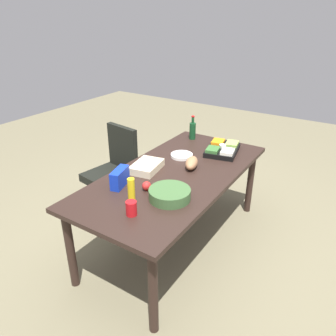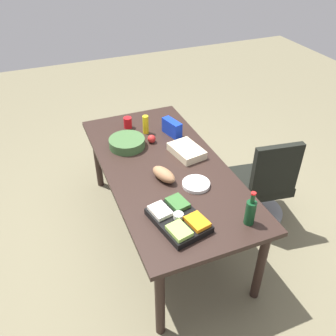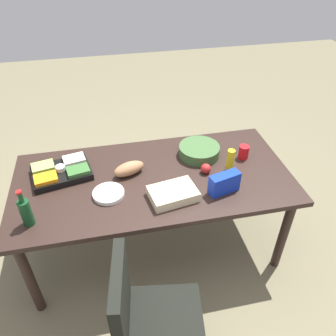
{
  "view_description": "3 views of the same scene",
  "coord_description": "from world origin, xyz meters",
  "px_view_note": "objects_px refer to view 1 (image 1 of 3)",
  "views": [
    {
      "loc": [
        2.26,
        1.38,
        2.1
      ],
      "look_at": [
        0.09,
        -0.02,
        0.85
      ],
      "focal_mm": 34.86,
      "sensor_mm": 36.0,
      "label": 1
    },
    {
      "loc": [
        -2.33,
        0.91,
        2.58
      ],
      "look_at": [
        -0.1,
        0.01,
        0.83
      ],
      "focal_mm": 38.72,
      "sensor_mm": 36.0,
      "label": 2
    },
    {
      "loc": [
        -0.29,
        -1.91,
        2.36
      ],
      "look_at": [
        0.11,
        0.01,
        0.84
      ],
      "focal_mm": 35.69,
      "sensor_mm": 36.0,
      "label": 3
    }
  ],
  "objects_px": {
    "office_chair": "(114,179)",
    "chip_bag_blue": "(120,178)",
    "sheet_cake": "(147,167)",
    "salad_bowl": "(170,194)",
    "red_solo_cup": "(131,208)",
    "wine_bottle": "(193,130)",
    "mustard_bottle": "(131,189)",
    "paper_plate_stack": "(182,155)",
    "conference_table": "(175,180)",
    "apple_red": "(147,186)",
    "veggie_tray": "(222,149)",
    "bread_loaf": "(192,163)"
  },
  "relations": [
    {
      "from": "office_chair",
      "to": "chip_bag_blue",
      "type": "distance_m",
      "value": 1.04
    },
    {
      "from": "sheet_cake",
      "to": "salad_bowl",
      "type": "relative_size",
      "value": 0.98
    },
    {
      "from": "chip_bag_blue",
      "to": "red_solo_cup",
      "type": "relative_size",
      "value": 2.0
    },
    {
      "from": "wine_bottle",
      "to": "mustard_bottle",
      "type": "bearing_deg",
      "value": 10.22
    },
    {
      "from": "mustard_bottle",
      "to": "paper_plate_stack",
      "type": "bearing_deg",
      "value": -174.03
    },
    {
      "from": "conference_table",
      "to": "sheet_cake",
      "type": "bearing_deg",
      "value": -69.06
    },
    {
      "from": "apple_red",
      "to": "salad_bowl",
      "type": "height_order",
      "value": "salad_bowl"
    },
    {
      "from": "apple_red",
      "to": "salad_bowl",
      "type": "bearing_deg",
      "value": 86.37
    },
    {
      "from": "office_chair",
      "to": "veggie_tray",
      "type": "xyz_separation_m",
      "value": [
        -0.49,
        1.09,
        0.45
      ]
    },
    {
      "from": "paper_plate_stack",
      "to": "sheet_cake",
      "type": "xyz_separation_m",
      "value": [
        0.44,
        -0.12,
        0.02
      ]
    },
    {
      "from": "veggie_tray",
      "to": "wine_bottle",
      "type": "distance_m",
      "value": 0.5
    },
    {
      "from": "sheet_cake",
      "to": "salad_bowl",
      "type": "distance_m",
      "value": 0.55
    },
    {
      "from": "red_solo_cup",
      "to": "apple_red",
      "type": "bearing_deg",
      "value": -160.68
    },
    {
      "from": "veggie_tray",
      "to": "red_solo_cup",
      "type": "bearing_deg",
      "value": -2.71
    },
    {
      "from": "bread_loaf",
      "to": "apple_red",
      "type": "xyz_separation_m",
      "value": [
        0.57,
        -0.1,
        -0.01
      ]
    },
    {
      "from": "paper_plate_stack",
      "to": "wine_bottle",
      "type": "distance_m",
      "value": 0.54
    },
    {
      "from": "conference_table",
      "to": "salad_bowl",
      "type": "xyz_separation_m",
      "value": [
        0.41,
        0.2,
        0.12
      ]
    },
    {
      "from": "sheet_cake",
      "to": "bread_loaf",
      "type": "bearing_deg",
      "value": 129.54
    },
    {
      "from": "office_chair",
      "to": "paper_plate_stack",
      "type": "height_order",
      "value": "office_chair"
    },
    {
      "from": "conference_table",
      "to": "apple_red",
      "type": "relative_size",
      "value": 27.17
    },
    {
      "from": "paper_plate_stack",
      "to": "red_solo_cup",
      "type": "relative_size",
      "value": 2.0
    },
    {
      "from": "apple_red",
      "to": "chip_bag_blue",
      "type": "relative_size",
      "value": 0.35
    },
    {
      "from": "bread_loaf",
      "to": "paper_plate_stack",
      "type": "distance_m",
      "value": 0.27
    },
    {
      "from": "bread_loaf",
      "to": "salad_bowl",
      "type": "xyz_separation_m",
      "value": [
        0.58,
        0.13,
        -0.01
      ]
    },
    {
      "from": "paper_plate_stack",
      "to": "salad_bowl",
      "type": "bearing_deg",
      "value": 24.14
    },
    {
      "from": "apple_red",
      "to": "paper_plate_stack",
      "type": "bearing_deg",
      "value": -171.92
    },
    {
      "from": "sheet_cake",
      "to": "salad_bowl",
      "type": "height_order",
      "value": "salad_bowl"
    },
    {
      "from": "veggie_tray",
      "to": "sheet_cake",
      "type": "xyz_separation_m",
      "value": [
        0.76,
        -0.41,
        -0.0
      ]
    },
    {
      "from": "salad_bowl",
      "to": "red_solo_cup",
      "type": "xyz_separation_m",
      "value": [
        0.34,
        -0.11,
        0.01
      ]
    },
    {
      "from": "wine_bottle",
      "to": "red_solo_cup",
      "type": "relative_size",
      "value": 2.48
    },
    {
      "from": "chip_bag_blue",
      "to": "red_solo_cup",
      "type": "height_order",
      "value": "chip_bag_blue"
    },
    {
      "from": "apple_red",
      "to": "salad_bowl",
      "type": "relative_size",
      "value": 0.23
    },
    {
      "from": "red_solo_cup",
      "to": "paper_plate_stack",
      "type": "bearing_deg",
      "value": -168.19
    },
    {
      "from": "bread_loaf",
      "to": "salad_bowl",
      "type": "relative_size",
      "value": 0.73
    },
    {
      "from": "bread_loaf",
      "to": "paper_plate_stack",
      "type": "relative_size",
      "value": 1.09
    },
    {
      "from": "bread_loaf",
      "to": "office_chair",
      "type": "bearing_deg",
      "value": -90.2
    },
    {
      "from": "mustard_bottle",
      "to": "red_solo_cup",
      "type": "distance_m",
      "value": 0.21
    },
    {
      "from": "sheet_cake",
      "to": "chip_bag_blue",
      "type": "relative_size",
      "value": 1.45
    },
    {
      "from": "salad_bowl",
      "to": "office_chair",
      "type": "bearing_deg",
      "value": -117.34
    },
    {
      "from": "veggie_tray",
      "to": "salad_bowl",
      "type": "xyz_separation_m",
      "value": [
        1.08,
        0.04,
        0.01
      ]
    },
    {
      "from": "conference_table",
      "to": "wine_bottle",
      "type": "xyz_separation_m",
      "value": [
        -0.85,
        -0.3,
        0.18
      ]
    },
    {
      "from": "paper_plate_stack",
      "to": "chip_bag_blue",
      "type": "height_order",
      "value": "chip_bag_blue"
    },
    {
      "from": "wine_bottle",
      "to": "red_solo_cup",
      "type": "height_order",
      "value": "wine_bottle"
    },
    {
      "from": "conference_table",
      "to": "wine_bottle",
      "type": "distance_m",
      "value": 0.92
    },
    {
      "from": "salad_bowl",
      "to": "red_solo_cup",
      "type": "height_order",
      "value": "red_solo_cup"
    },
    {
      "from": "conference_table",
      "to": "mustard_bottle",
      "type": "bearing_deg",
      "value": -3.73
    },
    {
      "from": "apple_red",
      "to": "paper_plate_stack",
      "type": "height_order",
      "value": "apple_red"
    },
    {
      "from": "conference_table",
      "to": "apple_red",
      "type": "xyz_separation_m",
      "value": [
        0.4,
        -0.03,
        0.12
      ]
    },
    {
      "from": "veggie_tray",
      "to": "paper_plate_stack",
      "type": "height_order",
      "value": "veggie_tray"
    },
    {
      "from": "bread_loaf",
      "to": "mustard_bottle",
      "type": "distance_m",
      "value": 0.76
    }
  ]
}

